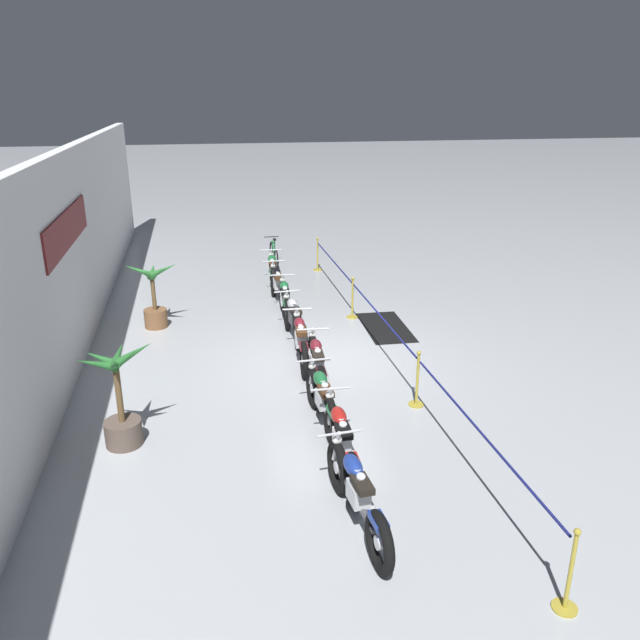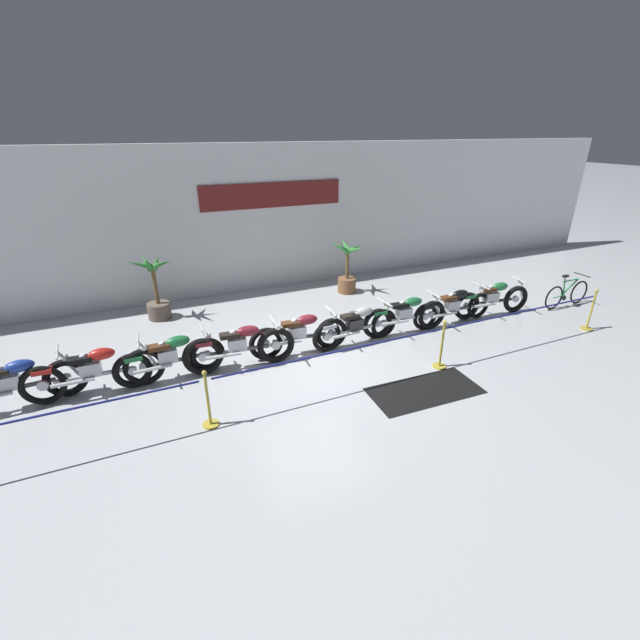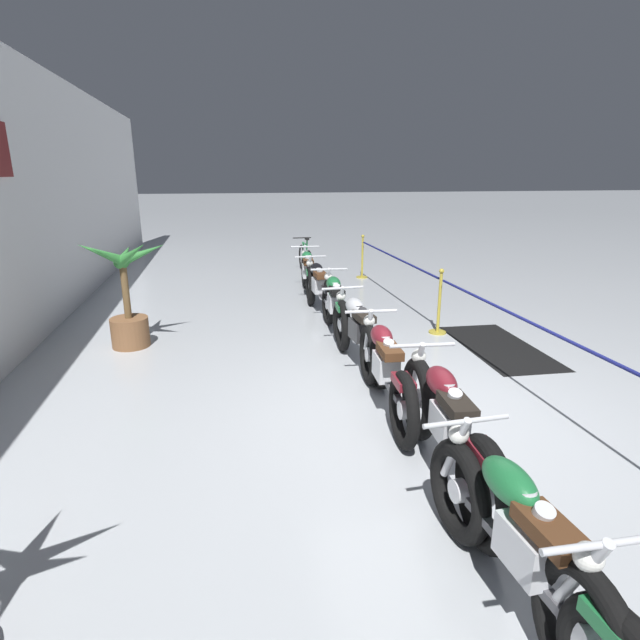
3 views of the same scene
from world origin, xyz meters
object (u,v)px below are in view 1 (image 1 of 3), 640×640
(potted_palm_left_of_row, at_px, (154,300))
(motorcycle_green_8, at_px, (272,272))
(motorcycle_maroon_3, at_px, (317,366))
(motorcycle_green_6, at_px, (285,301))
(stanchion_far_left, at_px, (405,351))
(potted_palm_right_of_row, at_px, (120,404))
(motorcycle_maroon_4, at_px, (300,341))
(stanchion_mid_right, at_px, (352,304))
(stanchion_far_right, at_px, (318,259))
(motorcycle_black_7, at_px, (278,284))
(stanchion_mid_left, at_px, (417,387))
(floor_banner, at_px, (386,327))
(motorcycle_silver_5, at_px, (294,319))
(bicycle, at_px, (274,255))
(motorcycle_red_1, at_px, (341,441))
(motorcycle_green_2, at_px, (323,401))
(motorcycle_blue_0, at_px, (357,495))

(potted_palm_left_of_row, bearing_deg, motorcycle_green_8, -49.48)
(motorcycle_maroon_3, xyz_separation_m, motorcycle_green_6, (4.02, 0.02, -0.01))
(motorcycle_maroon_3, relative_size, stanchion_far_left, 0.16)
(potted_palm_right_of_row, xyz_separation_m, stanchion_far_left, (1.05, -5.00, 0.06))
(motorcycle_maroon_4, height_order, stanchion_mid_right, stanchion_mid_right)
(motorcycle_green_6, relative_size, potted_palm_left_of_row, 1.34)
(motorcycle_green_6, distance_m, stanchion_far_right, 4.57)
(motorcycle_maroon_4, bearing_deg, stanchion_far_right, -13.85)
(motorcycle_maroon_3, distance_m, motorcycle_black_7, 5.45)
(stanchion_mid_left, bearing_deg, floor_banner, -9.00)
(motorcycle_silver_5, distance_m, bicycle, 6.42)
(motorcycle_red_1, relative_size, motorcycle_silver_5, 1.10)
(motorcycle_green_6, height_order, stanchion_far_left, stanchion_far_left)
(motorcycle_green_6, distance_m, stanchion_mid_left, 5.24)
(motorcycle_green_2, relative_size, stanchion_far_right, 2.02)
(floor_banner, bearing_deg, motorcycle_silver_5, 98.98)
(motorcycle_blue_0, distance_m, stanchion_far_left, 4.17)
(motorcycle_maroon_4, relative_size, stanchion_far_left, 0.16)
(motorcycle_black_7, distance_m, floor_banner, 3.39)
(motorcycle_green_6, bearing_deg, motorcycle_green_8, -0.51)
(motorcycle_black_7, bearing_deg, motorcycle_maroon_3, -179.86)
(stanchion_mid_left, bearing_deg, motorcycle_red_1, 133.93)
(stanchion_far_right, bearing_deg, motorcycle_red_1, 170.74)
(motorcycle_green_6, bearing_deg, motorcycle_red_1, 178.80)
(stanchion_far_right, distance_m, floor_banner, 5.37)
(motorcycle_green_8, height_order, stanchion_far_left, stanchion_far_left)
(motorcycle_green_2, relative_size, motorcycle_green_6, 0.96)
(motorcycle_silver_5, bearing_deg, motorcycle_maroon_4, 176.34)
(motorcycle_green_2, xyz_separation_m, motorcycle_green_6, (5.36, -0.14, 0.01))
(motorcycle_blue_0, xyz_separation_m, motorcycle_green_6, (7.99, -0.23, -0.00))
(motorcycle_green_2, distance_m, stanchion_mid_right, 5.42)
(motorcycle_maroon_3, relative_size, motorcycle_green_8, 1.00)
(motorcycle_green_2, distance_m, bicycle, 10.45)
(motorcycle_red_1, xyz_separation_m, potted_palm_left_of_row, (6.72, 2.97, 0.19))
(motorcycle_black_7, bearing_deg, potted_palm_right_of_row, 153.51)
(motorcycle_maroon_3, bearing_deg, motorcycle_green_6, 0.32)
(motorcycle_green_2, bearing_deg, stanchion_far_left, -58.76)
(motorcycle_black_7, bearing_deg, motorcycle_maroon_4, 178.95)
(motorcycle_maroon_4, height_order, motorcycle_green_8, motorcycle_green_8)
(motorcycle_green_6, relative_size, potted_palm_right_of_row, 1.27)
(potted_palm_right_of_row, distance_m, stanchion_mid_right, 7.14)
(potted_palm_left_of_row, bearing_deg, stanchion_far_right, -48.27)
(potted_palm_right_of_row, bearing_deg, bicycle, -19.71)
(bicycle, height_order, floor_banner, bicycle)
(motorcycle_green_6, xyz_separation_m, floor_banner, (-1.07, -2.27, -0.46))
(motorcycle_silver_5, bearing_deg, motorcycle_blue_0, 177.84)
(motorcycle_red_1, bearing_deg, floor_banner, -23.13)
(motorcycle_black_7, distance_m, motorcycle_green_8, 1.27)
(motorcycle_green_6, bearing_deg, stanchion_far_right, -21.14)
(motorcycle_green_6, height_order, stanchion_mid_right, stanchion_mid_right)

